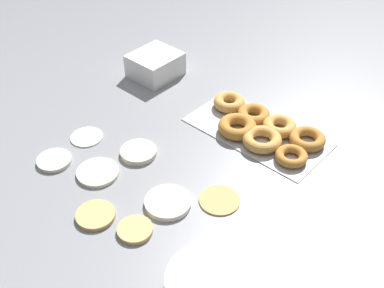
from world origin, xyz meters
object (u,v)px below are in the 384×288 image
(pancake_1, at_px, (168,202))
(pancake_7, at_px, (96,215))
(container_stack, at_px, (155,65))
(pancake_5, at_px, (220,200))
(batter_bowl, at_px, (211,285))
(pancake_0, at_px, (98,172))
(pancake_3, at_px, (138,152))
(pancake_4, at_px, (54,160))
(donut_tray, at_px, (261,128))
(pancake_2, at_px, (135,230))
(pancake_6, at_px, (87,136))

(pancake_1, distance_m, pancake_7, 0.18)
(container_stack, bearing_deg, pancake_5, 150.00)
(batter_bowl, bearing_deg, pancake_0, -9.14)
(pancake_3, bearing_deg, pancake_4, 50.12)
(pancake_3, relative_size, donut_tray, 0.24)
(pancake_5, height_order, batter_bowl, batter_bowl)
(pancake_3, bearing_deg, pancake_0, 80.38)
(pancake_3, height_order, batter_bowl, batter_bowl)
(pancake_0, relative_size, pancake_5, 1.09)
(pancake_7, relative_size, donut_tray, 0.23)
(donut_tray, distance_m, batter_bowl, 0.55)
(pancake_7, bearing_deg, pancake_3, -67.87)
(pancake_5, xyz_separation_m, batter_bowl, (-0.15, 0.21, 0.02))
(pancake_5, bearing_deg, batter_bowl, 125.43)
(pancake_0, bearing_deg, pancake_7, 138.58)
(pancake_4, height_order, donut_tray, donut_tray)
(pancake_7, bearing_deg, pancake_1, -124.74)
(donut_tray, xyz_separation_m, container_stack, (0.45, -0.02, 0.02))
(pancake_4, height_order, batter_bowl, batter_bowl)
(pancake_3, height_order, pancake_7, pancake_3)
(pancake_2, relative_size, pancake_3, 0.84)
(donut_tray, bearing_deg, pancake_2, 90.01)
(pancake_6, bearing_deg, pancake_4, 98.69)
(pancake_0, distance_m, pancake_4, 0.13)
(pancake_5, bearing_deg, pancake_4, 23.84)
(pancake_3, xyz_separation_m, pancake_7, (-0.09, 0.22, -0.00))
(pancake_3, xyz_separation_m, pancake_4, (0.15, 0.17, -0.00))
(pancake_1, height_order, pancake_3, pancake_3)
(pancake_7, bearing_deg, pancake_2, -162.66)
(pancake_0, height_order, pancake_4, same)
(donut_tray, height_order, batter_bowl, batter_bowl)
(pancake_7, bearing_deg, pancake_5, -128.05)
(pancake_3, height_order, container_stack, container_stack)
(pancake_6, bearing_deg, pancake_0, 152.11)
(pancake_3, bearing_deg, pancake_2, 135.24)
(pancake_0, xyz_separation_m, pancake_4, (0.12, 0.05, 0.00))
(container_stack, bearing_deg, donut_tray, 177.19)
(pancake_3, bearing_deg, pancake_7, 112.13)
(pancake_5, relative_size, pancake_7, 1.08)
(pancake_2, relative_size, pancake_4, 0.90)
(pancake_0, distance_m, pancake_7, 0.15)
(pancake_7, bearing_deg, batter_bowl, -175.37)
(pancake_6, height_order, pancake_7, pancake_7)
(pancake_2, height_order, pancake_4, same)
(pancake_4, bearing_deg, batter_bowl, 177.63)
(pancake_7, xyz_separation_m, container_stack, (0.35, -0.55, 0.03))
(pancake_3, relative_size, pancake_7, 1.05)
(pancake_4, xyz_separation_m, pancake_6, (0.02, -0.12, -0.00))
(pancake_6, bearing_deg, donut_tray, -135.63)
(pancake_2, bearing_deg, pancake_5, -112.02)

